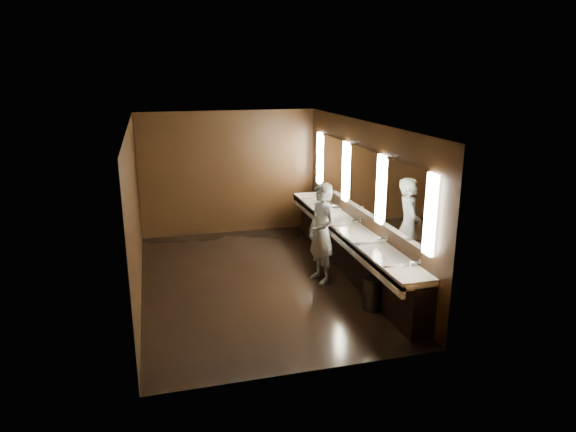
# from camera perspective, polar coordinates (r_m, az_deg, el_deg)

# --- Properties ---
(floor) EXTENTS (6.00, 6.00, 0.00)m
(floor) POSITION_cam_1_polar(r_m,az_deg,el_deg) (9.33, -3.54, -7.19)
(floor) COLOR black
(floor) RESTS_ON ground
(ceiling) EXTENTS (4.00, 6.00, 0.02)m
(ceiling) POSITION_cam_1_polar(r_m,az_deg,el_deg) (8.62, -3.86, 10.17)
(ceiling) COLOR #2D2D2B
(ceiling) RESTS_ON wall_back
(wall_back) EXTENTS (4.00, 0.02, 2.80)m
(wall_back) POSITION_cam_1_polar(r_m,az_deg,el_deg) (11.76, -6.62, 4.76)
(wall_back) COLOR black
(wall_back) RESTS_ON floor
(wall_front) EXTENTS (4.00, 0.02, 2.80)m
(wall_front) POSITION_cam_1_polar(r_m,az_deg,el_deg) (6.10, 1.95, -5.84)
(wall_front) COLOR black
(wall_front) RESTS_ON floor
(wall_left) EXTENTS (0.02, 6.00, 2.80)m
(wall_left) POSITION_cam_1_polar(r_m,az_deg,el_deg) (8.72, -16.68, 0.22)
(wall_left) COLOR black
(wall_left) RESTS_ON floor
(wall_right) EXTENTS (0.02, 6.00, 2.80)m
(wall_right) POSITION_cam_1_polar(r_m,az_deg,el_deg) (9.46, 8.27, 1.94)
(wall_right) COLOR black
(wall_right) RESTS_ON floor
(sink_counter) EXTENTS (0.55, 5.40, 1.01)m
(sink_counter) POSITION_cam_1_polar(r_m,az_deg,el_deg) (9.64, 6.92, -3.35)
(sink_counter) COLOR black
(sink_counter) RESTS_ON floor
(mirror_band) EXTENTS (0.06, 5.03, 1.15)m
(mirror_band) POSITION_cam_1_polar(r_m,az_deg,el_deg) (9.37, 8.24, 4.01)
(mirror_band) COLOR #FBEECC
(mirror_band) RESTS_ON wall_right
(person) EXTENTS (0.58, 0.74, 1.79)m
(person) POSITION_cam_1_polar(r_m,az_deg,el_deg) (9.03, 3.75, -1.92)
(person) COLOR #8BABD0
(person) RESTS_ON floor
(trash_bin) EXTENTS (0.41, 0.41, 0.52)m
(trash_bin) POSITION_cam_1_polar(r_m,az_deg,el_deg) (8.32, 9.46, -8.43)
(trash_bin) COLOR black
(trash_bin) RESTS_ON floor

